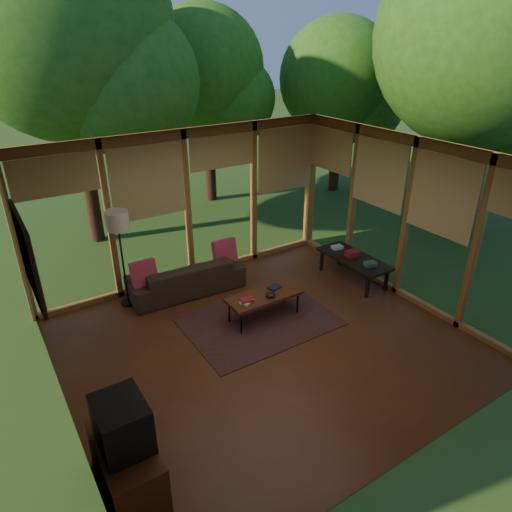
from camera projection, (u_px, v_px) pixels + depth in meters
floor at (266, 343)px, 6.70m from camera, size 5.50×5.50×0.00m
ceiling at (268, 161)px, 5.52m from camera, size 5.50×5.50×0.00m
wall_left at (50, 324)px, 4.78m from camera, size 0.04×5.00×2.70m
wall_front at (418, 362)px, 4.22m from camera, size 5.50×0.04×2.70m
window_wall_back at (188, 207)px, 8.00m from camera, size 5.50×0.12×2.70m
window_wall_right at (406, 220)px, 7.45m from camera, size 0.12×5.00×2.70m
exterior_lawn at (326, 158)px, 16.64m from camera, size 40.00×40.00×0.00m
tree_nw at (63, 29)px, 8.30m from camera, size 4.09×4.09×6.23m
tree_ne at (204, 68)px, 11.17m from camera, size 2.95×2.95×4.81m
tree_se at (489, 34)px, 8.50m from camera, size 4.22×4.22×6.19m
tree_far at (337, 78)px, 11.92m from camera, size 3.05×3.05×4.57m
rug at (260, 321)px, 7.19m from camera, size 2.28×1.62×0.01m
sofa at (186, 277)px, 7.93m from camera, size 2.01×0.88×0.58m
pillow_left at (144, 274)px, 7.39m from camera, size 0.41×0.22×0.43m
pillow_right at (225, 252)px, 8.12m from camera, size 0.42×0.23×0.44m
ct_book_lower at (247, 302)px, 6.90m from camera, size 0.25×0.22×0.03m
ct_book_upper at (247, 300)px, 6.88m from camera, size 0.21×0.17×0.03m
ct_book_side at (274, 287)px, 7.29m from camera, size 0.23×0.19×0.03m
ct_bowl at (270, 294)px, 7.05m from camera, size 0.16×0.16×0.07m
media_cabinet at (127, 467)px, 4.43m from camera, size 0.50×1.00×0.60m
television at (122, 424)px, 4.20m from camera, size 0.45×0.55×0.50m
console_book_a at (370, 264)px, 7.91m from camera, size 0.24×0.20×0.07m
console_book_b at (352, 254)px, 8.24m from camera, size 0.25×0.19×0.10m
console_book_c at (337, 247)px, 8.55m from camera, size 0.21×0.17×0.05m
floor_lamp at (118, 226)px, 7.06m from camera, size 0.36×0.36×1.65m
coffee_table at (264, 296)px, 7.13m from camera, size 1.20×0.50×0.43m
side_console at (354, 260)px, 8.25m from camera, size 0.60×1.40×0.46m
wall_painting at (28, 257)px, 5.77m from camera, size 0.06×1.35×1.15m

